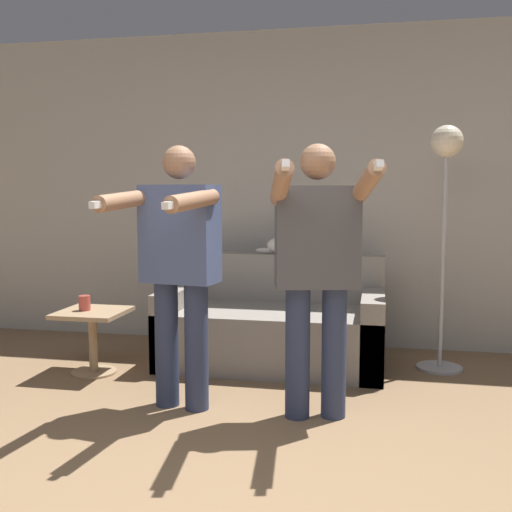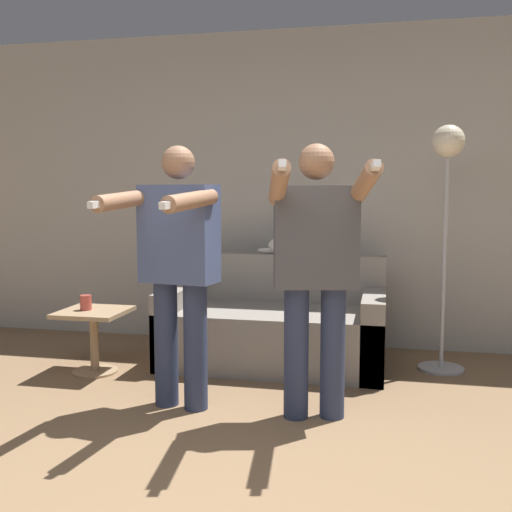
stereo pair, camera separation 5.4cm
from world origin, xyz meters
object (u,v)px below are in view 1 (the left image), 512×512
(floor_lamp, at_px, (445,186))
(person_left, at_px, (179,260))
(side_table, at_px, (93,328))
(cup, at_px, (85,303))
(couch, at_px, (273,328))
(person_right, at_px, (317,261))
(cat, at_px, (288,245))

(floor_lamp, bearing_deg, person_left, -144.62)
(side_table, bearing_deg, floor_lamp, 13.73)
(person_left, distance_m, cup, 1.10)
(person_left, xyz_separation_m, side_table, (-0.83, 0.54, -0.56))
(couch, distance_m, person_left, 1.27)
(person_right, relative_size, floor_lamp, 0.88)
(couch, height_order, side_table, couch)
(person_right, height_order, floor_lamp, floor_lamp)
(floor_lamp, relative_size, side_table, 3.85)
(person_left, xyz_separation_m, person_right, (0.80, 0.00, 0.01))
(cat, height_order, side_table, cat)
(cat, xyz_separation_m, cup, (-1.32, -0.81, -0.37))
(person_left, distance_m, cat, 1.42)
(person_left, bearing_deg, cat, 80.18)
(cat, height_order, floor_lamp, floor_lamp)
(person_left, bearing_deg, floor_lamp, 43.87)
(couch, height_order, cat, cat)
(person_right, bearing_deg, floor_lamp, 41.95)
(couch, distance_m, person_right, 1.28)
(cat, height_order, cup, cat)
(floor_lamp, bearing_deg, cat, 169.38)
(floor_lamp, xyz_separation_m, cup, (-2.47, -0.60, -0.82))
(couch, relative_size, cup, 15.33)
(person_right, height_order, side_table, person_right)
(person_right, distance_m, cat, 1.39)
(floor_lamp, xyz_separation_m, side_table, (-2.42, -0.59, -1.00))
(side_table, bearing_deg, person_right, -18.25)
(couch, xyz_separation_m, cat, (0.06, 0.31, 0.60))
(couch, height_order, person_left, person_left)
(floor_lamp, relative_size, cup, 16.54)
(person_left, xyz_separation_m, floor_lamp, (1.59, 1.13, 0.43))
(person_left, xyz_separation_m, cup, (-0.88, 0.53, -0.38))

